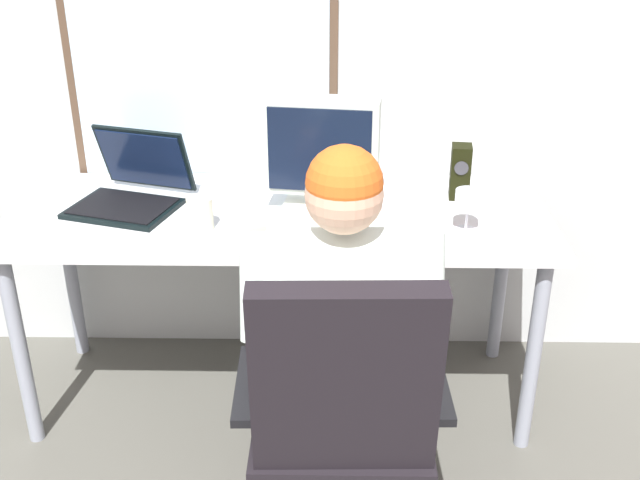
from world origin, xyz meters
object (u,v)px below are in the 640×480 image
at_px(office_chair, 343,411).
at_px(person_seated, 340,331).
at_px(laptop, 133,185).
at_px(wine_glass, 468,202).
at_px(coffee_mug, 200,214).
at_px(desk, 278,230).
at_px(crt_monitor, 322,150).
at_px(desk_speaker, 460,172).

relative_size(office_chair, person_seated, 0.81).
xyz_separation_m(laptop, wine_glass, (1.10, -0.21, 0.03)).
height_order(laptop, coffee_mug, laptop).
bearing_deg(wine_glass, desk, 165.92).
xyz_separation_m(office_chair, wine_glass, (0.39, 0.65, 0.30)).
xyz_separation_m(desk, office_chair, (0.21, -0.80, -0.13)).
bearing_deg(wine_glass, person_seated, -134.71).
distance_m(crt_monitor, coffee_mug, 0.44).
bearing_deg(crt_monitor, desk_speaker, 11.95).
xyz_separation_m(desk, coffee_mug, (-0.23, -0.15, 0.12)).
relative_size(desk, laptop, 4.27).
relative_size(desk_speaker, coffee_mug, 1.78).
xyz_separation_m(office_chair, desk_speaker, (0.41, 0.92, 0.30)).
height_order(desk_speaker, coffee_mug, desk_speaker).
distance_m(office_chair, person_seated, 0.26).
height_order(crt_monitor, laptop, crt_monitor).
relative_size(person_seated, coffee_mug, 11.41).
relative_size(wine_glass, desk_speaker, 0.73).
distance_m(person_seated, coffee_mug, 0.62).
bearing_deg(desk_speaker, desk, -168.73).
bearing_deg(laptop, desk, -6.67).
xyz_separation_m(office_chair, coffee_mug, (-0.45, 0.65, 0.25)).
distance_m(laptop, wine_glass, 1.12).
distance_m(desk, wine_glass, 0.64).
xyz_separation_m(crt_monitor, desk_speaker, (0.47, 0.10, -0.11)).
bearing_deg(desk, wine_glass, -14.08).
height_order(office_chair, coffee_mug, office_chair).
xyz_separation_m(office_chair, crt_monitor, (-0.07, 0.82, 0.40)).
xyz_separation_m(desk, laptop, (-0.49, 0.06, 0.13)).
distance_m(wine_glass, coffee_mug, 0.84).
relative_size(desk, crt_monitor, 4.71).
height_order(desk, desk_speaker, desk_speaker).
relative_size(desk, office_chair, 1.84).
bearing_deg(wine_glass, coffee_mug, -179.88).
relative_size(desk, desk_speaker, 9.56).
height_order(crt_monitor, desk_speaker, crt_monitor).
bearing_deg(crt_monitor, office_chair, -85.36).
distance_m(person_seated, desk_speaker, 0.82).
height_order(person_seated, coffee_mug, person_seated).
bearing_deg(person_seated, laptop, 138.98).
height_order(office_chair, wine_glass, office_chair).
distance_m(desk, coffee_mug, 0.31).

